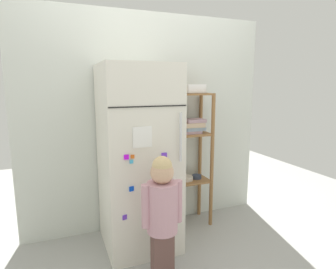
{
  "coord_description": "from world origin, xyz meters",
  "views": [
    {
      "loc": [
        -0.85,
        -2.28,
        1.41
      ],
      "look_at": [
        0.07,
        0.02,
        0.97
      ],
      "focal_mm": 30.56,
      "sensor_mm": 36.0,
      "label": 1
    }
  ],
  "objects": [
    {
      "name": "fruit_bin",
      "position": [
        0.4,
        0.2,
        1.36
      ],
      "size": [
        0.19,
        0.15,
        0.08
      ],
      "color": "white",
      "rests_on": "pantry_shelf_unit"
    },
    {
      "name": "child_standing",
      "position": [
        -0.19,
        -0.52,
        0.56
      ],
      "size": [
        0.3,
        0.22,
        0.93
      ],
      "color": "brown",
      "rests_on": "ground"
    },
    {
      "name": "ground_plane",
      "position": [
        0.0,
        0.0,
        0.0
      ],
      "size": [
        6.0,
        6.0,
        0.0
      ],
      "primitive_type": "plane",
      "color": "#999993"
    },
    {
      "name": "refrigerator",
      "position": [
        -0.21,
        0.02,
        0.78
      ],
      "size": [
        0.61,
        0.68,
        1.57
      ],
      "color": "silver",
      "rests_on": "ground"
    },
    {
      "name": "pantry_shelf_unit",
      "position": [
        0.39,
        0.2,
        0.8
      ],
      "size": [
        0.36,
        0.28,
        1.32
      ],
      "color": "olive",
      "rests_on": "ground"
    },
    {
      "name": "kitchen_wall_back",
      "position": [
        0.0,
        0.37,
        1.03
      ],
      "size": [
        2.43,
        0.03,
        2.07
      ],
      "primitive_type": "cube",
      "color": "silver",
      "rests_on": "ground"
    }
  ]
}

